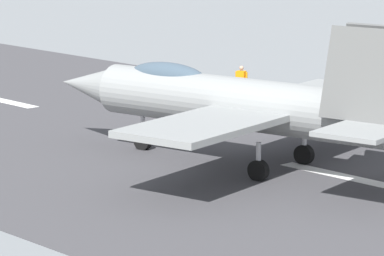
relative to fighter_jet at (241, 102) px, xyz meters
The scene contains 5 objects.
ground_plane 5.45m from the fighter_jet, 162.62° to the right, with size 400.00×400.00×0.00m, color slate.
runway_strip 5.46m from the fighter_jet, 162.68° to the right, with size 240.00×26.00×0.02m.
fighter_jet is the anchor object (origin of this frame).
crew_person 15.50m from the fighter_jet, 45.83° to the right, with size 0.68×0.38×1.60m.
marker_cone_mid 16.09m from the fighter_jet, 65.62° to the right, with size 0.44×0.44×0.55m, color orange.
Camera 1 is at (-24.93, 31.78, 9.91)m, focal length 107.38 mm.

